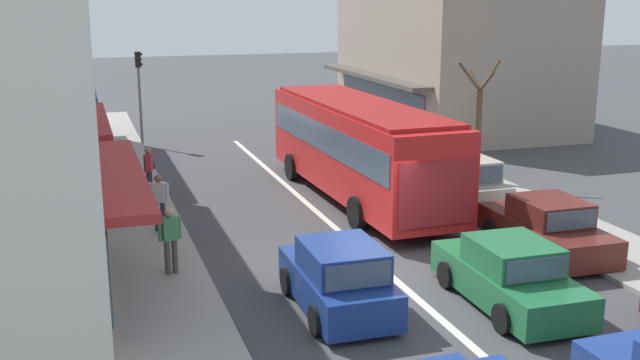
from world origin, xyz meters
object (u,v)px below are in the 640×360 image
object	(u,v)px
traffic_light_downstreet	(139,82)
pedestrian_far_walker	(170,236)
pedestrian_browsing_midblock	(159,199)
city_bus	(358,144)
street_tree_right	(478,126)
sedan_behind_bus_mid	(509,276)
parked_sedan_kerb_second	(547,228)
pedestrian_with_handbag_near	(149,168)
parked_wagon_kerb_third	(456,180)
hatchback_behind_bus_near	(339,279)

from	to	relation	value
traffic_light_downstreet	pedestrian_far_walker	size ratio (longest dim) A/B	2.58
pedestrian_browsing_midblock	city_bus	bearing A→B (deg)	15.66
city_bus	street_tree_right	size ratio (longest dim) A/B	2.48
sedan_behind_bus_mid	parked_sedan_kerb_second	xyz separation A→B (m)	(2.79, 2.68, 0.00)
pedestrian_with_handbag_near	parked_wagon_kerb_third	bearing A→B (deg)	-19.72
sedan_behind_bus_mid	parked_sedan_kerb_second	distance (m)	3.87
city_bus	pedestrian_far_walker	xyz separation A→B (m)	(-6.78, -5.32, -0.81)
sedan_behind_bus_mid	pedestrian_browsing_midblock	distance (m)	9.87
traffic_light_downstreet	pedestrian_browsing_midblock	bearing A→B (deg)	-93.07
sedan_behind_bus_mid	street_tree_right	distance (m)	11.09
sedan_behind_bus_mid	parked_sedan_kerb_second	size ratio (longest dim) A/B	1.00
parked_sedan_kerb_second	traffic_light_downstreet	size ratio (longest dim) A/B	1.01
hatchback_behind_bus_near	street_tree_right	xyz separation A→B (m)	(8.43, 9.02, 1.38)
hatchback_behind_bus_near	parked_wagon_kerb_third	size ratio (longest dim) A/B	0.82
parked_wagon_kerb_third	traffic_light_downstreet	world-z (taller)	traffic_light_downstreet
street_tree_right	pedestrian_far_walker	xyz separation A→B (m)	(-11.58, -6.07, -1.02)
pedestrian_browsing_midblock	pedestrian_with_handbag_near	bearing A→B (deg)	88.38
pedestrian_with_handbag_near	pedestrian_browsing_midblock	xyz separation A→B (m)	(-0.11, -4.00, -0.00)
parked_sedan_kerb_second	hatchback_behind_bus_near	bearing A→B (deg)	-164.21
sedan_behind_bus_mid	pedestrian_browsing_midblock	world-z (taller)	pedestrian_browsing_midblock
parked_sedan_kerb_second	street_tree_right	world-z (taller)	street_tree_right
parked_sedan_kerb_second	parked_wagon_kerb_third	size ratio (longest dim) A/B	0.94
city_bus	parked_sedan_kerb_second	distance (m)	7.14
city_bus	pedestrian_browsing_midblock	size ratio (longest dim) A/B	6.69
street_tree_right	pedestrian_browsing_midblock	xyz separation A→B (m)	(-11.45, -2.61, -1.02)
parked_sedan_kerb_second	pedestrian_far_walker	bearing A→B (deg)	173.24
traffic_light_downstreet	pedestrian_far_walker	xyz separation A→B (m)	(-0.85, -16.86, -1.79)
pedestrian_with_handbag_near	sedan_behind_bus_mid	bearing A→B (deg)	-59.92
hatchback_behind_bus_near	traffic_light_downstreet	size ratio (longest dim) A/B	0.89
city_bus	parked_sedan_kerb_second	world-z (taller)	city_bus
hatchback_behind_bus_near	street_tree_right	bearing A→B (deg)	46.95
city_bus	parked_sedan_kerb_second	bearing A→B (deg)	-66.61
parked_sedan_kerb_second	pedestrian_far_walker	distance (m)	9.65
sedan_behind_bus_mid	pedestrian_with_handbag_near	world-z (taller)	pedestrian_with_handbag_near
parked_wagon_kerb_third	traffic_light_downstreet	distance (m)	15.69
parked_sedan_kerb_second	pedestrian_browsing_midblock	bearing A→B (deg)	154.03
sedan_behind_bus_mid	pedestrian_far_walker	distance (m)	7.79
city_bus	sedan_behind_bus_mid	distance (m)	9.22
hatchback_behind_bus_near	pedestrian_with_handbag_near	size ratio (longest dim) A/B	2.28
pedestrian_with_handbag_near	pedestrian_far_walker	world-z (taller)	same
parked_wagon_kerb_third	pedestrian_far_walker	world-z (taller)	pedestrian_far_walker
parked_wagon_kerb_third	street_tree_right	xyz separation A→B (m)	(1.89, 2.00, 1.34)
hatchback_behind_bus_near	street_tree_right	size ratio (longest dim) A/B	0.85
pedestrian_with_handbag_near	pedestrian_far_walker	size ratio (longest dim) A/B	1.00
city_bus	sedan_behind_bus_mid	xyz separation A→B (m)	(0.00, -9.14, -1.22)
sedan_behind_bus_mid	traffic_light_downstreet	distance (m)	21.63
street_tree_right	pedestrian_browsing_midblock	bearing A→B (deg)	-167.16
pedestrian_with_handbag_near	pedestrian_browsing_midblock	distance (m)	4.00
pedestrian_with_handbag_near	pedestrian_browsing_midblock	bearing A→B (deg)	-91.62
traffic_light_downstreet	city_bus	bearing A→B (deg)	-62.82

